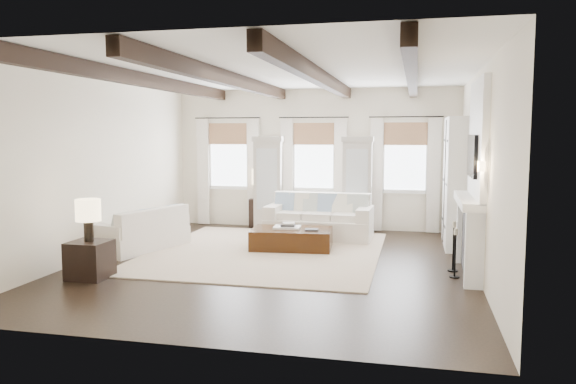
% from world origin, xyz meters
% --- Properties ---
extents(ground, '(7.50, 7.50, 0.00)m').
position_xyz_m(ground, '(0.00, 0.00, 0.00)').
color(ground, black).
rests_on(ground, ground).
extents(room_shell, '(6.54, 7.54, 3.22)m').
position_xyz_m(room_shell, '(0.75, 0.90, 1.89)').
color(room_shell, white).
rests_on(room_shell, ground).
extents(area_rug, '(4.16, 4.66, 0.02)m').
position_xyz_m(area_rug, '(-0.39, 0.88, 0.01)').
color(area_rug, beige).
rests_on(area_rug, ground).
extents(sofa_back, '(2.20, 1.04, 0.93)m').
position_xyz_m(sofa_back, '(0.35, 2.48, 0.38)').
color(sofa_back, silver).
rests_on(sofa_back, ground).
extents(sofa_left, '(1.34, 2.02, 0.79)m').
position_xyz_m(sofa_left, '(-2.69, 0.59, 0.33)').
color(sofa_left, silver).
rests_on(sofa_left, ground).
extents(ottoman, '(1.57, 1.06, 0.39)m').
position_xyz_m(ottoman, '(0.02, 1.25, 0.20)').
color(ottoman, black).
rests_on(ottoman, ground).
extents(tray, '(0.53, 0.42, 0.04)m').
position_xyz_m(tray, '(-0.08, 1.29, 0.41)').
color(tray, white).
rests_on(tray, ottoman).
extents(book_lower, '(0.28, 0.22, 0.04)m').
position_xyz_m(book_lower, '(-0.05, 1.27, 0.45)').
color(book_lower, '#262628').
rests_on(book_lower, tray).
extents(book_upper, '(0.23, 0.19, 0.03)m').
position_xyz_m(book_upper, '(-0.05, 1.28, 0.49)').
color(book_upper, beige).
rests_on(book_upper, book_lower).
extents(book_loose, '(0.25, 0.20, 0.03)m').
position_xyz_m(book_loose, '(0.42, 1.15, 0.41)').
color(book_loose, '#262628').
rests_on(book_loose, ottoman).
extents(side_table_front, '(0.57, 0.57, 0.57)m').
position_xyz_m(side_table_front, '(-2.50, -1.51, 0.28)').
color(side_table_front, black).
rests_on(side_table_front, ground).
extents(lamp_front, '(0.37, 0.37, 0.64)m').
position_xyz_m(lamp_front, '(-2.50, -1.51, 1.00)').
color(lamp_front, black).
rests_on(lamp_front, side_table_front).
extents(side_table_back, '(0.45, 0.45, 0.67)m').
position_xyz_m(side_table_back, '(-1.26, 3.62, 0.33)').
color(side_table_back, black).
rests_on(side_table_back, ground).
extents(lamp_back, '(0.40, 0.40, 0.69)m').
position_xyz_m(lamp_back, '(-1.26, 3.62, 1.14)').
color(lamp_back, black).
rests_on(lamp_back, side_table_back).
extents(candlestick_near, '(0.15, 0.15, 0.76)m').
position_xyz_m(candlestick_near, '(2.90, -0.25, 0.31)').
color(candlestick_near, black).
rests_on(candlestick_near, ground).
extents(candlestick_far, '(0.16, 0.16, 0.81)m').
position_xyz_m(candlestick_far, '(2.90, 0.16, 0.34)').
color(candlestick_far, black).
rests_on(candlestick_far, ground).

